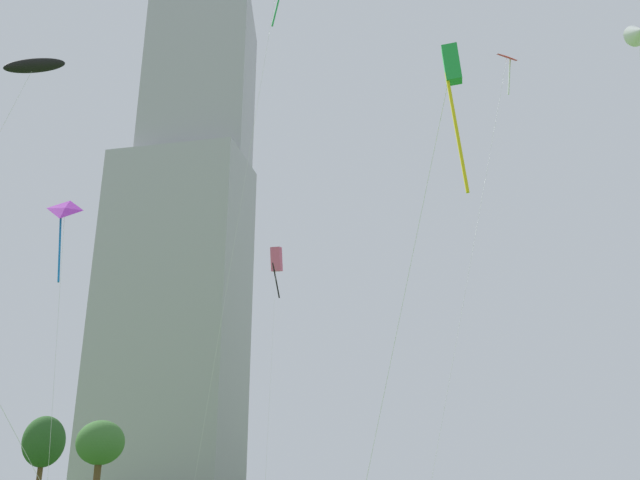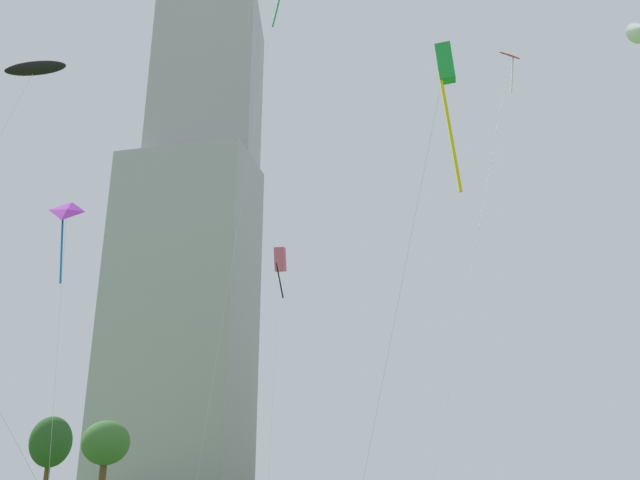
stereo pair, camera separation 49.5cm
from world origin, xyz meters
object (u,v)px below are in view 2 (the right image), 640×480
at_px(kite_flying_5, 36,69).
at_px(kite_flying_8, 66,217).
at_px(kite_flying_3, 280,260).
at_px(park_tree_0, 106,444).
at_px(kite_flying_2, 445,74).
at_px(distant_highrise_0, 181,317).
at_px(kite_flying_7, 510,61).
at_px(distant_highrise_1, 201,225).
at_px(park_tree_1, 51,442).

bearing_deg(kite_flying_5, kite_flying_8, 86.26).
xyz_separation_m(kite_flying_3, park_tree_0, (-12.98, 0.39, -12.94)).
distance_m(kite_flying_2, kite_flying_5, 22.99).
xyz_separation_m(kite_flying_3, distant_highrise_0, (-39.28, 69.81, 14.05)).
distance_m(kite_flying_7, park_tree_0, 39.62).
xyz_separation_m(kite_flying_5, distant_highrise_1, (-32.94, 98.87, 31.58)).
height_order(kite_flying_2, kite_flying_3, kite_flying_3).
bearing_deg(distant_highrise_1, kite_flying_7, -66.76).
bearing_deg(park_tree_0, park_tree_1, 141.82).
bearing_deg(distant_highrise_0, kite_flying_3, -60.80).
bearing_deg(park_tree_0, kite_flying_2, -47.61).
bearing_deg(park_tree_1, kite_flying_5, -61.89).
relative_size(park_tree_0, park_tree_1, 0.84).
xyz_separation_m(kite_flying_2, kite_flying_8, (-20.00, 11.19, 1.39)).
height_order(kite_flying_5, kite_flying_7, kite_flying_7).
xyz_separation_m(kite_flying_2, kite_flying_7, (4.14, 24.25, 16.03)).
relative_size(kite_flying_3, park_tree_1, 2.48).
xyz_separation_m(kite_flying_2, distant_highrise_0, (-52.67, 98.30, 18.15)).
relative_size(kite_flying_3, park_tree_0, 2.93).
xyz_separation_m(kite_flying_3, kite_flying_5, (-6.87, -21.12, 3.89)).
xyz_separation_m(kite_flying_5, park_tree_0, (-6.11, 21.51, -16.83)).
bearing_deg(kite_flying_8, kite_flying_5, -93.74).
relative_size(kite_flying_5, kite_flying_8, 1.40).
distance_m(kite_flying_5, kite_flying_7, 30.73).
xyz_separation_m(kite_flying_3, kite_flying_7, (17.52, -4.24, 11.93)).
bearing_deg(distant_highrise_0, kite_flying_8, -69.61).
relative_size(kite_flying_5, distant_highrise_1, 0.21).
relative_size(kite_flying_7, distant_highrise_1, 0.29).
distance_m(kite_flying_5, distant_highrise_0, 97.07).
distance_m(kite_flying_3, park_tree_0, 18.33).
bearing_deg(kite_flying_8, park_tree_0, 109.77).
height_order(kite_flying_2, kite_flying_7, kite_flying_7).
relative_size(kite_flying_2, kite_flying_3, 0.78).
height_order(kite_flying_7, park_tree_1, kite_flying_7).
bearing_deg(kite_flying_5, kite_flying_2, -19.99).
xyz_separation_m(distant_highrise_0, distant_highrise_1, (-0.52, 7.94, 21.42)).
xyz_separation_m(kite_flying_8, distant_highrise_0, (-32.66, 87.11, 16.76)).
xyz_separation_m(kite_flying_3, kite_flying_8, (-6.62, -17.30, -2.71)).
distance_m(kite_flying_2, distant_highrise_0, 112.99).
bearing_deg(distant_highrise_1, kite_flying_8, -82.48).
bearing_deg(kite_flying_3, park_tree_0, 178.30).
bearing_deg(kite_flying_2, distant_highrise_0, 118.18).
bearing_deg(park_tree_0, kite_flying_7, -8.62).
height_order(park_tree_1, distant_highrise_1, distant_highrise_1).
distance_m(distant_highrise_0, distant_highrise_1, 22.85).
xyz_separation_m(kite_flying_5, kite_flying_7, (24.39, 16.88, 8.04)).
bearing_deg(distant_highrise_0, park_tree_1, -74.84).
relative_size(kite_flying_3, distant_highrise_0, 0.29).
distance_m(kite_flying_5, park_tree_0, 27.98).
height_order(kite_flying_7, kite_flying_8, kite_flying_7).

